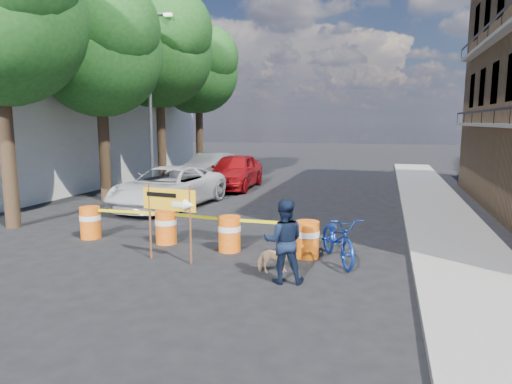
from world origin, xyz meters
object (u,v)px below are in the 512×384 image
Objects in this scene: suv_white at (169,187)px; sedan_red at (235,171)px; barrel_far_right at (307,239)px; sedan_silver at (210,168)px; bicycle at (339,217)px; barrel_far_left at (90,222)px; barrel_mid_right at (229,233)px; dog at (276,259)px; pedestrian at (284,241)px; detour_sign at (176,206)px; barrel_mid_left at (166,226)px.

suv_white is 5.53m from sedan_red.
sedan_silver is (-7.39, 12.38, 0.31)m from barrel_far_right.
bicycle is at bearing -8.31° from barrel_far_right.
barrel_mid_right is (4.21, -0.16, 0.00)m from barrel_far_left.
pedestrian is at bearing -170.12° from dog.
pedestrian reaches higher than dog.
dog is (2.41, -0.13, -1.02)m from detour_sign.
barrel_mid_left is 3.90m from barrel_far_right.
bicycle reaches higher than sedan_red.
barrel_mid_left is 12.63m from sedan_silver.
sedan_silver is at bearing 98.83° from bicycle.
dog is 8.67m from suv_white.
barrel_far_left is 1.00× the size of barrel_far_right.
bicycle is 1.88m from dog.
barrel_mid_left is 1.17× the size of dog.
barrel_far_left is 0.52× the size of pedestrian.
barrel_mid_left is at bearing -41.80° from pedestrian.
barrel_far_left is 6.99m from bicycle.
pedestrian is (3.71, -2.07, 0.39)m from barrel_mid_left.
sedan_silver is (-1.18, 12.20, 0.31)m from barrel_far_left.
detour_sign is 0.39× the size of sedan_silver.
sedan_red is (-2.51, 11.80, -0.49)m from detour_sign.
pedestrian reaches higher than barrel_far_left.
sedan_red is at bearing 85.50° from barrel_far_left.
sedan_red is 2.68m from sedan_silver.
dog is 0.15× the size of sedan_red.
detour_sign is at bearing 172.50° from bicycle.
pedestrian is (6.02, -2.00, 0.39)m from barrel_far_left.
barrel_mid_left is at bearing 1.83° from barrel_far_left.
sedan_silver reaches higher than barrel_mid_left.
barrel_mid_left is at bearing 45.15° from dog.
sedan_red reaches higher than barrel_mid_right.
dog is at bearing -55.59° from sedan_silver.
detour_sign is at bearing -81.00° from sedan_red.
detour_sign is (1.02, -1.45, 0.87)m from barrel_mid_left.
barrel_far_right is 8.09m from suv_white.
pedestrian is 0.34× the size of sedan_red.
barrel_mid_left and barrel_mid_right have the same top height.
detour_sign is 0.33× the size of suv_white.
barrel_mid_left is 0.49× the size of detour_sign.
sedan_red is (-4.92, 11.93, 0.53)m from dog.
sedan_red reaches higher than dog.
barrel_far_right is 0.52× the size of pedestrian.
detour_sign is at bearing -54.98° from barrel_mid_left.
detour_sign is at bearing -25.65° from pedestrian.
suv_white reaches higher than barrel_mid_left.
suv_white is 1.18× the size of sedan_silver.
bicycle reaches higher than suv_white.
barrel_far_left is 0.49× the size of detour_sign.
pedestrian is at bearing -18.37° from barrel_far_left.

